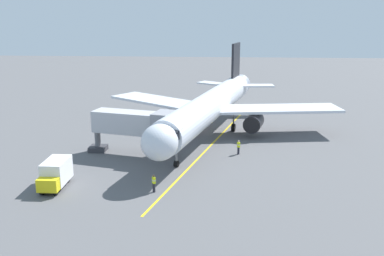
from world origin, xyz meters
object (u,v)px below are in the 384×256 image
object	(u,v)px
ground_crew_marshaller	(154,183)
ground_crew_wing_walker	(239,147)
box_truck_near_nose	(55,174)
airplane	(211,106)
jet_bridge	(140,124)

from	to	relation	value
ground_crew_marshaller	ground_crew_wing_walker	bearing A→B (deg)	-124.09
ground_crew_marshaller	box_truck_near_nose	distance (m)	9.55
ground_crew_wing_walker	airplane	bearing A→B (deg)	-66.92
airplane	ground_crew_wing_walker	bearing A→B (deg)	113.08
airplane	ground_crew_wing_walker	distance (m)	9.70
ground_crew_marshaller	box_truck_near_nose	xyz separation A→B (m)	(9.53, -0.41, 0.50)
airplane	box_truck_near_nose	size ratio (longest dim) A/B	8.62
jet_bridge	box_truck_near_nose	size ratio (longest dim) A/B	2.48
airplane	ground_crew_wing_walker	size ratio (longest dim) A/B	23.34
airplane	box_truck_near_nose	xyz separation A→B (m)	(14.08, 20.09, -2.62)
box_truck_near_nose	airplane	bearing A→B (deg)	-125.03
jet_bridge	box_truck_near_nose	world-z (taller)	jet_bridge
box_truck_near_nose	jet_bridge	bearing A→B (deg)	-120.94
airplane	jet_bridge	size ratio (longest dim) A/B	3.47
jet_bridge	ground_crew_marshaller	size ratio (longest dim) A/B	6.72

